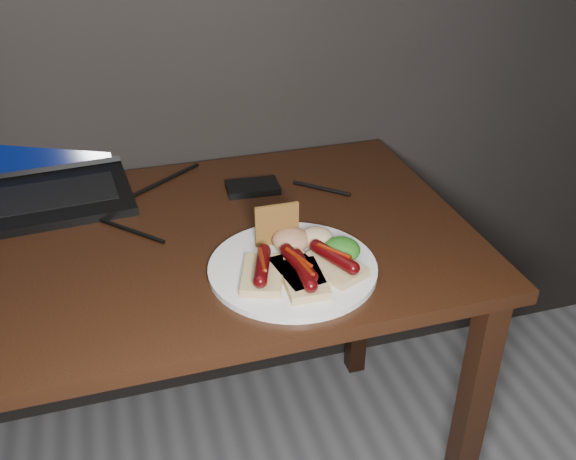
# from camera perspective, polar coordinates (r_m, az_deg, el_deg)

# --- Properties ---
(desk) EXTENTS (1.40, 0.70, 0.75)m
(desk) POSITION_cam_1_polar(r_m,az_deg,el_deg) (1.34, -14.26, -4.82)
(desk) COLOR black
(desk) RESTS_ON ground
(laptop) EXTENTS (0.43, 0.37, 0.25)m
(laptop) POSITION_cam_1_polar(r_m,az_deg,el_deg) (1.53, -22.04, 4.85)
(laptop) COLOR black
(laptop) RESTS_ON desk
(hard_drive) EXTENTS (0.12, 0.08, 0.02)m
(hard_drive) POSITION_cam_1_polar(r_m,az_deg,el_deg) (1.45, -3.16, 3.80)
(hard_drive) COLOR black
(hard_drive) RESTS_ON desk
(desk_cables) EXTENTS (1.05, 0.38, 0.01)m
(desk_cables) POSITION_cam_1_polar(r_m,az_deg,el_deg) (1.40, -15.69, 1.20)
(desk_cables) COLOR black
(desk_cables) RESTS_ON desk
(plate) EXTENTS (0.32, 0.32, 0.01)m
(plate) POSITION_cam_1_polar(r_m,az_deg,el_deg) (1.18, 0.42, -3.39)
(plate) COLOR white
(plate) RESTS_ON desk
(bread_sausage_left) EXTENTS (0.10, 0.13, 0.04)m
(bread_sausage_left) POSITION_cam_1_polar(r_m,az_deg,el_deg) (1.13, -2.29, -3.66)
(bread_sausage_left) COLOR #E1C484
(bread_sausage_left) RESTS_ON plate
(bread_sausage_center) EXTENTS (0.09, 0.13, 0.04)m
(bread_sausage_center) POSITION_cam_1_polar(r_m,az_deg,el_deg) (1.14, 0.93, -3.46)
(bread_sausage_center) COLOR #E1C484
(bread_sausage_center) RESTS_ON plate
(bread_sausage_right) EXTENTS (0.11, 0.13, 0.04)m
(bread_sausage_right) POSITION_cam_1_polar(r_m,az_deg,el_deg) (1.16, 4.10, -2.87)
(bread_sausage_right) COLOR #E1C484
(bread_sausage_right) RESTS_ON plate
(bread_sausage_extra) EXTENTS (0.08, 0.12, 0.04)m
(bread_sausage_extra) POSITION_cam_1_polar(r_m,az_deg,el_deg) (1.12, 1.38, -4.08)
(bread_sausage_extra) COLOR #E1C484
(bread_sausage_extra) RESTS_ON plate
(crispbread) EXTENTS (0.08, 0.01, 0.08)m
(crispbread) POSITION_cam_1_polar(r_m,az_deg,el_deg) (1.22, -0.99, 0.50)
(crispbread) COLOR #A46C2D
(crispbread) RESTS_ON plate
(salad_greens) EXTENTS (0.07, 0.07, 0.04)m
(salad_greens) POSITION_cam_1_polar(r_m,az_deg,el_deg) (1.19, 4.79, -1.74)
(salad_greens) COLOR #175C12
(salad_greens) RESTS_ON plate
(salsa_mound) EXTENTS (0.07, 0.07, 0.04)m
(salsa_mound) POSITION_cam_1_polar(r_m,az_deg,el_deg) (1.21, 0.27, -0.89)
(salsa_mound) COLOR #A92610
(salsa_mound) RESTS_ON plate
(coleslaw_mound) EXTENTS (0.06, 0.06, 0.04)m
(coleslaw_mound) POSITION_cam_1_polar(r_m,az_deg,el_deg) (1.22, 2.55, -0.70)
(coleslaw_mound) COLOR beige
(coleslaw_mound) RESTS_ON plate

